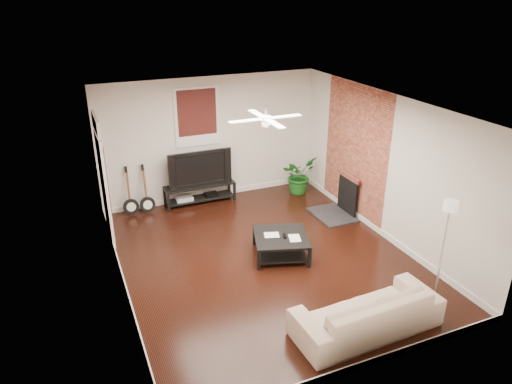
{
  "coord_description": "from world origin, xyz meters",
  "views": [
    {
      "loc": [
        -3.05,
        -6.78,
        4.55
      ],
      "look_at": [
        0.0,
        0.4,
        1.15
      ],
      "focal_mm": 33.18,
      "sensor_mm": 36.0,
      "label": 1
    }
  ],
  "objects": [
    {
      "name": "floor_lamp",
      "position": [
        1.89,
        -2.26,
        0.88
      ],
      "size": [
        0.3,
        0.3,
        1.77
      ],
      "primitive_type": null,
      "rotation": [
        0.0,
        0.0,
        0.04
      ],
      "color": "silver",
      "rests_on": "floor"
    },
    {
      "name": "guitar_left",
      "position": [
        -1.93,
        2.75,
        0.54
      ],
      "size": [
        0.37,
        0.28,
        1.08
      ],
      "primitive_type": null,
      "rotation": [
        0.0,
        0.0,
        -0.16
      ],
      "color": "black",
      "rests_on": "floor"
    },
    {
      "name": "door_left",
      "position": [
        -2.46,
        1.9,
        1.25
      ],
      "size": [
        0.08,
        1.0,
        2.5
      ],
      "primitive_type": "cube",
      "color": "white",
      "rests_on": "wall_left"
    },
    {
      "name": "coffee_table",
      "position": [
        0.31,
        -0.03,
        0.2
      ],
      "size": [
        1.19,
        1.19,
        0.4
      ],
      "primitive_type": "cube",
      "rotation": [
        0.0,
        0.0,
        -0.31
      ],
      "color": "black",
      "rests_on": "floor"
    },
    {
      "name": "ceiling_fan",
      "position": [
        0.0,
        0.0,
        2.6
      ],
      "size": [
        1.24,
        1.24,
        0.32
      ],
      "primitive_type": null,
      "color": "white",
      "rests_on": "ceiling"
    },
    {
      "name": "guitar_right",
      "position": [
        -1.58,
        2.72,
        0.54
      ],
      "size": [
        0.34,
        0.25,
        1.08
      ],
      "primitive_type": null,
      "rotation": [
        0.0,
        0.0,
        -0.06
      ],
      "color": "black",
      "rests_on": "floor"
    },
    {
      "name": "tv_stand",
      "position": [
        -0.38,
        2.78,
        0.22
      ],
      "size": [
        1.6,
        0.43,
        0.45
      ],
      "primitive_type": "cube",
      "color": "black",
      "rests_on": "floor"
    },
    {
      "name": "sofa",
      "position": [
        0.54,
        -2.36,
        0.32
      ],
      "size": [
        2.2,
        0.93,
        0.63
      ],
      "primitive_type": "imported",
      "rotation": [
        0.0,
        0.0,
        3.18
      ],
      "color": "tan",
      "rests_on": "floor"
    },
    {
      "name": "room",
      "position": [
        0.0,
        0.0,
        1.4
      ],
      "size": [
        5.01,
        6.01,
        2.81
      ],
      "color": "black",
      "rests_on": "ground"
    },
    {
      "name": "tv",
      "position": [
        -0.38,
        2.8,
        0.86
      ],
      "size": [
        1.43,
        0.19,
        0.82
      ],
      "primitive_type": "imported",
      "color": "black",
      "rests_on": "tv_stand"
    },
    {
      "name": "fireplace",
      "position": [
        2.2,
        1.0,
        0.46
      ],
      "size": [
        0.8,
        1.1,
        0.92
      ],
      "primitive_type": "cube",
      "color": "black",
      "rests_on": "floor"
    },
    {
      "name": "brick_accent",
      "position": [
        2.49,
        1.0,
        1.4
      ],
      "size": [
        0.02,
        2.2,
        2.8
      ],
      "primitive_type": "cube",
      "color": "brown",
      "rests_on": "floor"
    },
    {
      "name": "potted_plant",
      "position": [
        1.96,
        2.43,
        0.44
      ],
      "size": [
        1.02,
        0.97,
        0.88
      ],
      "primitive_type": "imported",
      "rotation": [
        0.0,
        0.0,
        0.47
      ],
      "color": "#1A5C1C",
      "rests_on": "floor"
    },
    {
      "name": "window_back",
      "position": [
        -0.3,
        2.97,
        1.95
      ],
      "size": [
        1.0,
        0.06,
        1.3
      ],
      "primitive_type": "cube",
      "color": "#3F1111",
      "rests_on": "wall_back"
    }
  ]
}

